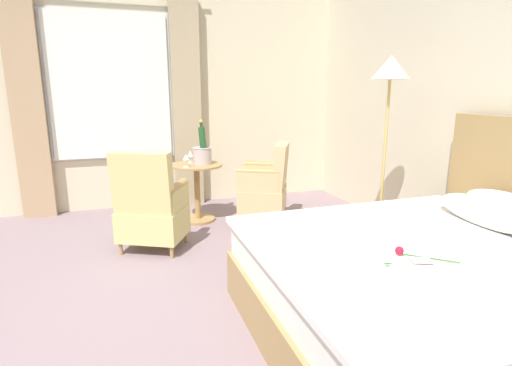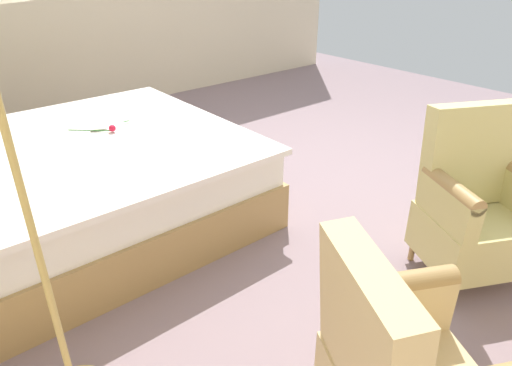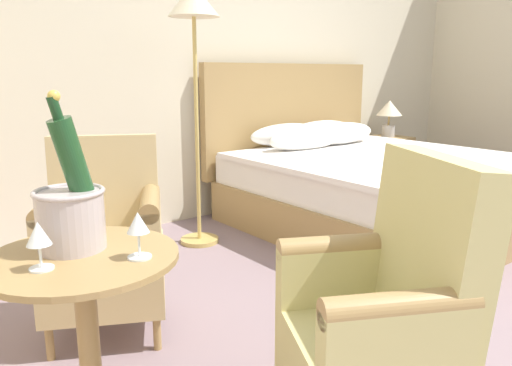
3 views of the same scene
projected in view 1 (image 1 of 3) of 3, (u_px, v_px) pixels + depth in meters
ground_plane at (121, 337)px, 2.49m from camera, size 7.51×7.51×0.00m
wall_window_side at (111, 92)px, 4.97m from camera, size 0.27×6.09×2.99m
bed at (442, 281)px, 2.48m from camera, size 1.95×2.16×1.31m
floor_lamp_brass at (389, 87)px, 3.59m from camera, size 0.35×0.35×1.81m
side_table_round at (197, 188)px, 4.65m from camera, size 0.60×0.60×0.68m
champagne_bucket at (202, 152)px, 4.57m from camera, size 0.22×0.22×0.51m
wine_glass_near_bucket at (190, 154)px, 4.67m from camera, size 0.07×0.07×0.14m
wine_glass_near_edge at (186, 158)px, 4.40m from camera, size 0.07×0.07×0.15m
armchair_by_window at (267, 186)px, 4.53m from camera, size 0.71×0.71×0.94m
armchair_facing_bed at (150, 208)px, 3.76m from camera, size 0.72×0.74×0.99m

